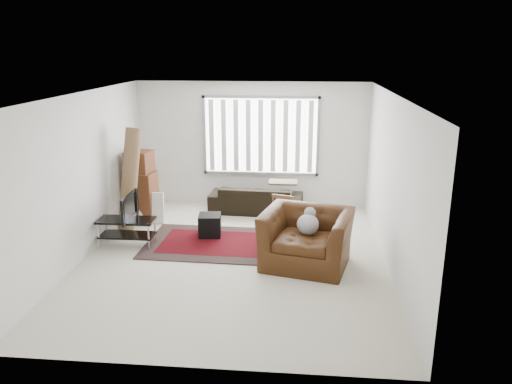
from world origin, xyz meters
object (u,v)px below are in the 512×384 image
at_px(tv_stand, 127,227).
at_px(moving_boxes, 142,188).
at_px(sofa, 256,195).
at_px(side_chair, 279,217).
at_px(armchair, 307,234).

height_order(tv_stand, moving_boxes, moving_boxes).
relative_size(sofa, side_chair, 2.43).
xyz_separation_m(tv_stand, armchair, (3.15, -0.49, 0.15)).
distance_m(moving_boxes, sofa, 2.38).
xyz_separation_m(tv_stand, side_chair, (2.66, 0.53, 0.09)).
bearing_deg(sofa, tv_stand, 48.24).
bearing_deg(tv_stand, armchair, -8.90).
xyz_separation_m(sofa, side_chair, (0.57, -1.57, 0.07)).
height_order(side_chair, armchair, armchair).
height_order(tv_stand, sofa, sofa).
height_order(moving_boxes, sofa, moving_boxes).
relative_size(tv_stand, armchair, 0.61).
distance_m(sofa, side_chair, 1.67).
bearing_deg(armchair, sofa, 125.67).
bearing_deg(sofa, moving_boxes, 20.47).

